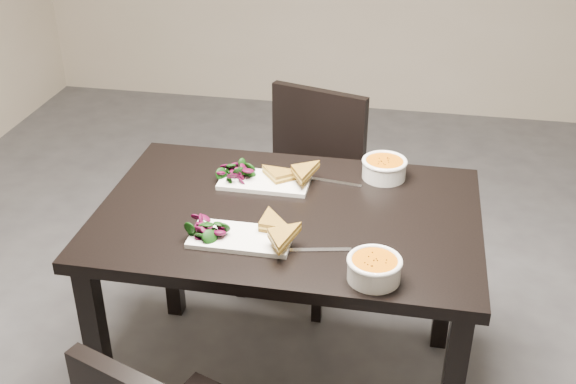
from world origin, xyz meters
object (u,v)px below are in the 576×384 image
at_px(soup_bowl_near, 374,268).
at_px(plate_far, 265,182).
at_px(chair_far, 306,181).
at_px(soup_bowl_far, 384,167).
at_px(plate_near, 241,238).
at_px(table, 288,238).

distance_m(soup_bowl_near, plate_far, 0.62).
height_order(chair_far, soup_bowl_far, chair_far).
distance_m(plate_near, soup_bowl_far, 0.61).
bearing_deg(table, soup_bowl_near, -46.23).
relative_size(table, soup_bowl_near, 7.96).
distance_m(plate_near, plate_far, 0.35).
bearing_deg(chair_far, table, -68.96).
xyz_separation_m(table, plate_near, (-0.11, -0.19, 0.11)).
bearing_deg(soup_bowl_far, table, -134.75).
height_order(chair_far, plate_far, chair_far).
height_order(table, chair_far, chair_far).
height_order(chair_far, plate_near, chair_far).
bearing_deg(soup_bowl_far, chair_far, 129.14).
distance_m(soup_bowl_near, soup_bowl_far, 0.59).
bearing_deg(plate_near, soup_bowl_far, 50.57).
bearing_deg(chair_far, soup_bowl_far, -34.17).
xyz_separation_m(plate_near, plate_far, (-0.01, 0.35, 0.00)).
relative_size(table, plate_near, 4.00).
bearing_deg(soup_bowl_far, soup_bowl_near, -88.68).
relative_size(chair_far, plate_near, 2.83).
distance_m(chair_far, soup_bowl_near, 1.10).
distance_m(table, soup_bowl_far, 0.42).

